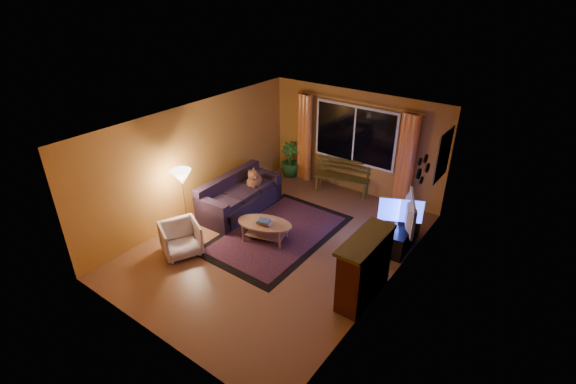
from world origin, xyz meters
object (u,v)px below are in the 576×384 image
Objects in this scene: armchair at (181,237)px; tv_console at (402,236)px; floor_lamp at (185,202)px; coffee_table at (265,231)px; sofa at (240,195)px; bench at (342,185)px.

armchair is 4.31m from tv_console.
coffee_table is at bearing 25.66° from floor_lamp.
tv_console is at bearing 29.45° from floor_lamp.
tv_console is at bearing 11.61° from sofa.
tv_console is (3.53, 0.83, -0.17)m from sofa.
sofa is 1.36m from coffee_table.
tv_console is at bearing -24.72° from armchair.
sofa is 1.42× the size of floor_lamp.
floor_lamp is (-0.48, 0.58, 0.35)m from armchair.
coffee_table is 1.00× the size of tv_console.
bench is at bearing 9.17° from armchair.
armchair is 0.50× the size of floor_lamp.
floor_lamp reaches higher than coffee_table.
bench is 4.23m from armchair.
armchair is 0.63× the size of tv_console.
sofa reaches higher than tv_console.
tv_console is at bearing -46.19° from bench.
bench is at bearing 55.05° from sofa.
armchair is at bearing -121.04° from bench.
sofa is 3.63m from tv_console.
bench is 2.49m from tv_console.
sofa is at bearing -137.56° from bench.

